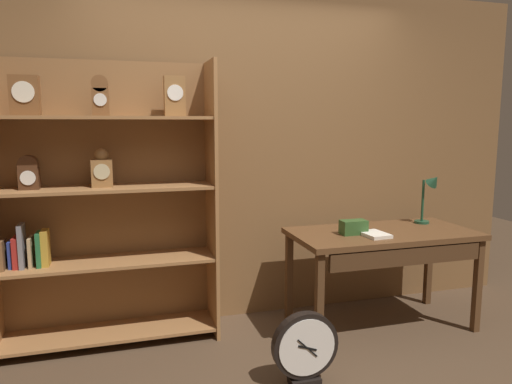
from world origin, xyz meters
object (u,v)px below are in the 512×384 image
Objects in this scene: round_clock_large at (305,348)px; open_repair_manual at (374,234)px; bookshelf at (100,204)px; toolbox_small at (353,227)px; workbench at (384,243)px; desk_lamp at (430,192)px.

open_repair_manual is at bearing 33.65° from round_clock_large.
bookshelf reaches higher than open_repair_manual.
open_repair_manual is 0.49× the size of round_clock_large.
toolbox_small is at bearing -11.39° from bookshelf.
workbench reaches higher than round_clock_large.
bookshelf is 4.76× the size of desk_lamp.
desk_lamp is 0.80m from toolbox_small.
open_repair_manual is at bearing -146.34° from workbench.
toolbox_small is 0.42× the size of round_clock_large.
desk_lamp reaches higher than workbench.
workbench is 7.24× the size of toolbox_small.
desk_lamp is 0.93× the size of round_clock_large.
desk_lamp is 1.74m from round_clock_large.
workbench is 3.07× the size of round_clock_large.
round_clock_large is at bearing -151.23° from open_repair_manual.
workbench is at bearing -10.07° from bookshelf.
bookshelf is 1.81m from toolbox_small.
open_repair_manual is (1.88, -0.45, -0.24)m from bookshelf.
toolbox_small is at bearing 179.19° from workbench.
toolbox_small is at bearing -168.44° from desk_lamp.
open_repair_manual reaches higher than workbench.
desk_lamp reaches higher than open_repair_manual.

